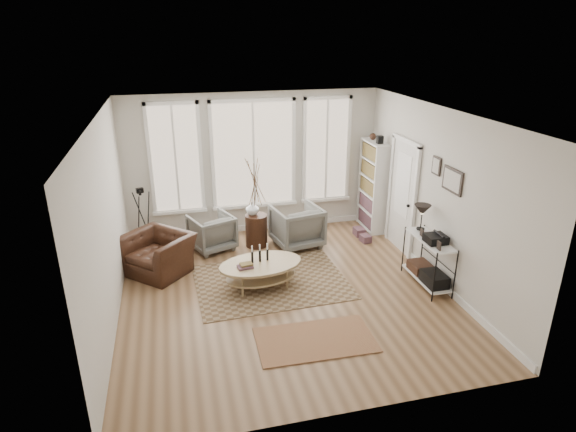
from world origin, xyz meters
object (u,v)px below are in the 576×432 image
object	(u,v)px
bookcase	(373,186)
low_shelf	(428,257)
side_table	(256,204)
accent_chair	(158,254)
armchair_right	(297,226)
coffee_table	(260,268)
armchair_left	(212,232)

from	to	relation	value
bookcase	low_shelf	xyz separation A→B (m)	(-0.06, -2.52, -0.44)
side_table	accent_chair	xyz separation A→B (m)	(-1.88, -0.68, -0.52)
low_shelf	accent_chair	size ratio (longest dim) A/B	1.21
low_shelf	armchair_right	distance (m)	2.67
coffee_table	armchair_right	xyz separation A→B (m)	(1.01, 1.46, 0.07)
coffee_table	armchair_left	bearing A→B (deg)	110.80
coffee_table	side_table	world-z (taller)	side_table
side_table	coffee_table	bearing A→B (deg)	-97.99
coffee_table	armchair_right	size ratio (longest dim) A/B	1.65
coffee_table	armchair_left	size ratio (longest dim) A/B	1.92
coffee_table	armchair_right	distance (m)	1.77
low_shelf	coffee_table	xyz separation A→B (m)	(-2.73, 0.58, -0.17)
bookcase	coffee_table	distance (m)	3.45
coffee_table	accent_chair	world-z (taller)	accent_chair
side_table	accent_chair	bearing A→B (deg)	-160.14
armchair_left	side_table	distance (m)	1.01
low_shelf	armchair_left	bearing A→B (deg)	146.10
armchair_right	armchair_left	bearing A→B (deg)	-18.82
bookcase	side_table	distance (m)	2.58
low_shelf	accent_chair	xyz separation A→B (m)	(-4.38, 1.53, -0.16)
armchair_left	side_table	world-z (taller)	side_table
armchair_right	coffee_table	bearing A→B (deg)	44.41
bookcase	low_shelf	distance (m)	2.56
bookcase	coffee_table	world-z (taller)	bookcase
armchair_left	armchair_right	size ratio (longest dim) A/B	0.86
side_table	accent_chair	size ratio (longest dim) A/B	1.67
low_shelf	coffee_table	bearing A→B (deg)	168.00
bookcase	armchair_left	size ratio (longest dim) A/B	2.66
low_shelf	side_table	xyz separation A→B (m)	(-2.50, 2.21, 0.36)
low_shelf	coffee_table	distance (m)	2.80
accent_chair	low_shelf	bearing A→B (deg)	24.21
bookcase	accent_chair	world-z (taller)	bookcase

